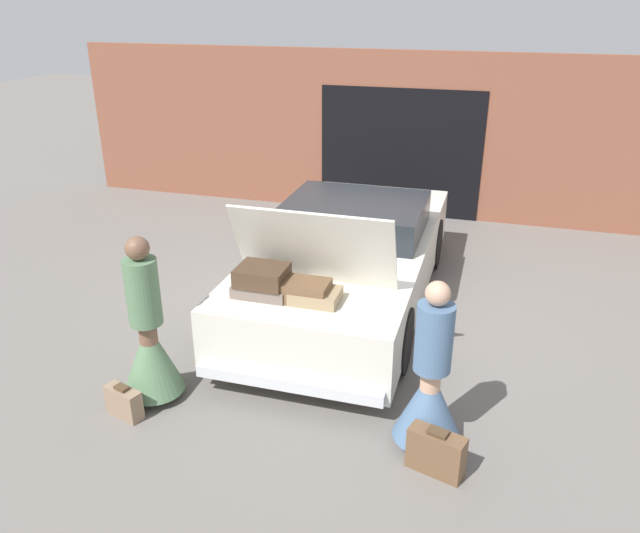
{
  "coord_description": "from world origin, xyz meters",
  "views": [
    {
      "loc": [
        1.68,
        -7.0,
        3.65
      ],
      "look_at": [
        0.0,
        -1.28,
        1.03
      ],
      "focal_mm": 35.0,
      "sensor_mm": 36.0,
      "label": 1
    }
  ],
  "objects_px": {
    "car": "(348,258)",
    "suitcase_beside_left_person": "(124,402)",
    "person_left": "(149,343)",
    "suitcase_beside_right_person": "(436,452)",
    "person_right": "(430,389)"
  },
  "relations": [
    {
      "from": "car",
      "to": "suitcase_beside_left_person",
      "type": "relative_size",
      "value": 11.71
    },
    {
      "from": "person_left",
      "to": "suitcase_beside_right_person",
      "type": "xyz_separation_m",
      "value": [
        2.78,
        -0.3,
        -0.41
      ]
    },
    {
      "from": "person_left",
      "to": "suitcase_beside_left_person",
      "type": "bearing_deg",
      "value": -29.99
    },
    {
      "from": "car",
      "to": "suitcase_beside_left_person",
      "type": "distance_m",
      "value": 3.26
    },
    {
      "from": "person_right",
      "to": "suitcase_beside_left_person",
      "type": "bearing_deg",
      "value": 97.57
    },
    {
      "from": "car",
      "to": "suitcase_beside_right_person",
      "type": "distance_m",
      "value": 3.2
    },
    {
      "from": "person_left",
      "to": "suitcase_beside_right_person",
      "type": "height_order",
      "value": "person_left"
    },
    {
      "from": "person_left",
      "to": "suitcase_beside_left_person",
      "type": "height_order",
      "value": "person_left"
    },
    {
      "from": "car",
      "to": "suitcase_beside_left_person",
      "type": "height_order",
      "value": "car"
    },
    {
      "from": "suitcase_beside_left_person",
      "to": "car",
      "type": "bearing_deg",
      "value": 63.65
    },
    {
      "from": "car",
      "to": "suitcase_beside_left_person",
      "type": "bearing_deg",
      "value": -116.35
    },
    {
      "from": "person_left",
      "to": "suitcase_beside_left_person",
      "type": "relative_size",
      "value": 4.15
    },
    {
      "from": "person_right",
      "to": "suitcase_beside_left_person",
      "type": "height_order",
      "value": "person_right"
    },
    {
      "from": "suitcase_beside_right_person",
      "to": "person_left",
      "type": "bearing_deg",
      "value": 173.92
    },
    {
      "from": "person_right",
      "to": "suitcase_beside_left_person",
      "type": "xyz_separation_m",
      "value": [
        -2.76,
        -0.41,
        -0.41
      ]
    }
  ]
}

